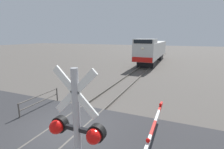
{
  "coord_description": "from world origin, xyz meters",
  "views": [
    {
      "loc": [
        4.76,
        -5.83,
        4.35
      ],
      "look_at": [
        0.9,
        3.36,
        2.08
      ],
      "focal_mm": 26.96,
      "sensor_mm": 36.0,
      "label": 1
    }
  ],
  "objects": [
    {
      "name": "ground_plane",
      "position": [
        0.0,
        0.0,
        0.0
      ],
      "size": [
        160.0,
        160.0,
        0.0
      ],
      "primitive_type": "plane",
      "color": "#514C47"
    },
    {
      "name": "rail_track_left",
      "position": [
        -0.72,
        0.0,
        0.07
      ],
      "size": [
        0.08,
        80.0,
        0.15
      ],
      "primitive_type": "cube",
      "color": "#59544C",
      "rests_on": "ground_plane"
    },
    {
      "name": "crossing_signal",
      "position": [
        3.0,
        -3.4,
        2.35
      ],
      "size": [
        1.18,
        0.33,
        3.82
      ],
      "color": "#ADADB2",
      "rests_on": "ground_plane"
    },
    {
      "name": "locomotive",
      "position": [
        0.0,
        22.87,
        2.07
      ],
      "size": [
        2.78,
        15.49,
        4.0
      ],
      "color": "black",
      "rests_on": "ground_plane"
    },
    {
      "name": "road_surface",
      "position": [
        0.0,
        0.0,
        0.07
      ],
      "size": [
        36.0,
        4.94,
        0.15
      ],
      "primitive_type": "cube",
      "color": "#2D2D30",
      "rests_on": "ground_plane"
    },
    {
      "name": "guard_railing",
      "position": [
        -2.9,
        1.26,
        0.63
      ],
      "size": [
        0.08,
        3.0,
        0.95
      ],
      "color": "#4C4742",
      "rests_on": "ground_plane"
    },
    {
      "name": "rail_track_right",
      "position": [
        0.72,
        0.0,
        0.07
      ],
      "size": [
        0.08,
        80.0,
        0.15
      ],
      "primitive_type": "cube",
      "color": "#59544C",
      "rests_on": "ground_plane"
    }
  ]
}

